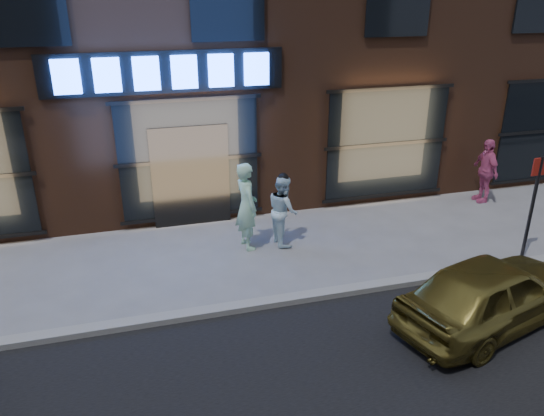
{
  "coord_description": "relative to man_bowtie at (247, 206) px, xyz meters",
  "views": [
    {
      "loc": [
        -1.3,
        -7.83,
        5.36
      ],
      "look_at": [
        1.33,
        1.6,
        1.2
      ],
      "focal_mm": 35.0,
      "sensor_mm": 36.0,
      "label": 1
    }
  ],
  "objects": [
    {
      "name": "passerby",
      "position": [
        6.62,
        0.95,
        -0.12
      ],
      "size": [
        0.48,
        1.02,
        1.69
      ],
      "primitive_type": "imported",
      "rotation": [
        0.0,
        0.0,
        -1.64
      ],
      "color": "#D2568A",
      "rests_on": "ground"
    },
    {
      "name": "ground",
      "position": [
        -0.98,
        -2.37,
        -0.97
      ],
      "size": [
        90.0,
        90.0,
        0.0
      ],
      "primitive_type": "plane",
      "color": "slate",
      "rests_on": "ground"
    },
    {
      "name": "gold_sedan",
      "position": [
        3.3,
        -3.9,
        -0.35
      ],
      "size": [
        3.87,
        2.4,
        1.23
      ],
      "primitive_type": "imported",
      "rotation": [
        0.0,
        0.0,
        1.85
      ],
      "color": "olive",
      "rests_on": "ground"
    },
    {
      "name": "curb",
      "position": [
        -0.98,
        -2.37,
        -0.91
      ],
      "size": [
        60.0,
        0.25,
        0.12
      ],
      "primitive_type": "cube",
      "color": "gray",
      "rests_on": "ground"
    },
    {
      "name": "sign_post",
      "position": [
        5.42,
        -2.13,
        0.4
      ],
      "size": [
        0.36,
        0.07,
        2.26
      ],
      "rotation": [
        0.0,
        0.0,
        0.04
      ],
      "color": "#262628",
      "rests_on": "ground"
    },
    {
      "name": "man_bowtie",
      "position": [
        0.0,
        0.0,
        0.0
      ],
      "size": [
        0.58,
        0.78,
        1.94
      ],
      "primitive_type": "imported",
      "rotation": [
        0.0,
        0.0,
        1.75
      ],
      "color": "#B5EEC1",
      "rests_on": "ground"
    },
    {
      "name": "man_cap",
      "position": [
        0.81,
        -0.01,
        -0.18
      ],
      "size": [
        0.64,
        0.8,
        1.57
      ],
      "primitive_type": "imported",
      "rotation": [
        0.0,
        0.0,
        1.63
      ],
      "color": "white",
      "rests_on": "ground"
    }
  ]
}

